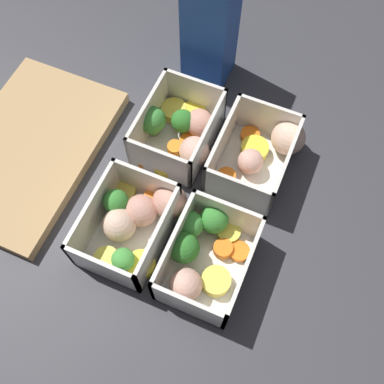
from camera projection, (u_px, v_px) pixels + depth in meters
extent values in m
plane|color=#38383D|center=(192.00, 199.00, 0.62)|extent=(4.00, 4.00, 0.00)
cube|color=silver|center=(208.00, 266.00, 0.58)|extent=(0.13, 0.10, 0.00)
cube|color=silver|center=(244.00, 273.00, 0.54)|extent=(0.13, 0.01, 0.07)
cube|color=silver|center=(174.00, 245.00, 0.56)|extent=(0.13, 0.01, 0.07)
cube|color=silver|center=(188.00, 307.00, 0.52)|extent=(0.01, 0.10, 0.07)
cube|color=silver|center=(227.00, 215.00, 0.57)|extent=(0.00, 0.10, 0.07)
cylinder|color=orange|center=(223.00, 249.00, 0.58)|extent=(0.04, 0.04, 0.01)
cylinder|color=#DBC647|center=(229.00, 232.00, 0.59)|extent=(0.04, 0.04, 0.01)
cylinder|color=#407A37|center=(184.00, 254.00, 0.57)|extent=(0.01, 0.01, 0.02)
sphere|color=#2D7228|center=(184.00, 248.00, 0.55)|extent=(0.04, 0.04, 0.04)
sphere|color=#D19E8C|center=(186.00, 285.00, 0.54)|extent=(0.06, 0.06, 0.04)
cylinder|color=#49883F|center=(213.00, 225.00, 0.59)|extent=(0.01, 0.01, 0.01)
sphere|color=#388433|center=(214.00, 219.00, 0.57)|extent=(0.04, 0.04, 0.04)
cylinder|color=#DBC647|center=(216.00, 281.00, 0.56)|extent=(0.04, 0.04, 0.02)
cylinder|color=orange|center=(239.00, 251.00, 0.58)|extent=(0.03, 0.03, 0.01)
cylinder|color=#519448|center=(190.00, 230.00, 0.59)|extent=(0.01, 0.01, 0.01)
sphere|color=#42933D|center=(190.00, 224.00, 0.57)|extent=(0.03, 0.03, 0.03)
cube|color=silver|center=(250.00, 166.00, 0.64)|extent=(0.13, 0.10, 0.00)
cube|color=silver|center=(285.00, 166.00, 0.60)|extent=(0.13, 0.01, 0.07)
cube|color=silver|center=(222.00, 144.00, 0.62)|extent=(0.13, 0.01, 0.07)
cube|color=silver|center=(236.00, 193.00, 0.59)|extent=(0.00, 0.10, 0.07)
cube|color=silver|center=(268.00, 120.00, 0.64)|extent=(0.01, 0.10, 0.07)
sphere|color=beige|center=(288.00, 138.00, 0.63)|extent=(0.06, 0.06, 0.05)
cylinder|color=orange|center=(241.00, 192.00, 0.61)|extent=(0.04, 0.04, 0.01)
cylinder|color=orange|center=(250.00, 135.00, 0.66)|extent=(0.04, 0.04, 0.01)
cylinder|color=yellow|center=(254.00, 149.00, 0.64)|extent=(0.05, 0.05, 0.02)
cylinder|color=orange|center=(226.00, 178.00, 0.62)|extent=(0.04, 0.04, 0.02)
sphere|color=#D19E8C|center=(250.00, 161.00, 0.62)|extent=(0.05, 0.05, 0.04)
cube|color=silver|center=(130.00, 234.00, 0.60)|extent=(0.13, 0.10, 0.00)
cube|color=silver|center=(159.00, 238.00, 0.56)|extent=(0.13, 0.01, 0.07)
cube|color=silver|center=(95.00, 212.00, 0.57)|extent=(0.13, 0.01, 0.07)
cube|color=silver|center=(103.00, 270.00, 0.54)|extent=(0.01, 0.10, 0.07)
cube|color=silver|center=(148.00, 184.00, 0.59)|extent=(0.00, 0.10, 0.07)
cylinder|color=#DBC647|center=(107.00, 260.00, 0.57)|extent=(0.04, 0.04, 0.01)
cylinder|color=#49883F|center=(118.00, 208.00, 0.60)|extent=(0.01, 0.01, 0.02)
sphere|color=#388433|center=(116.00, 202.00, 0.58)|extent=(0.03, 0.03, 0.03)
sphere|color=beige|center=(119.00, 225.00, 0.58)|extent=(0.04, 0.04, 0.04)
sphere|color=tan|center=(141.00, 211.00, 0.58)|extent=(0.06, 0.06, 0.04)
sphere|color=tan|center=(170.00, 201.00, 0.59)|extent=(0.07, 0.07, 0.05)
cylinder|color=orange|center=(152.00, 199.00, 0.61)|extent=(0.03, 0.03, 0.02)
cylinder|color=#519448|center=(125.00, 263.00, 0.57)|extent=(0.01, 0.01, 0.01)
sphere|color=#42933D|center=(123.00, 259.00, 0.55)|extent=(0.03, 0.03, 0.03)
cylinder|color=#DBC647|center=(122.00, 191.00, 0.61)|extent=(0.05, 0.05, 0.01)
cylinder|color=yellow|center=(141.00, 265.00, 0.57)|extent=(0.05, 0.05, 0.01)
cube|color=silver|center=(178.00, 140.00, 0.66)|extent=(0.13, 0.10, 0.00)
cube|color=silver|center=(208.00, 139.00, 0.62)|extent=(0.13, 0.01, 0.07)
cube|color=silver|center=(148.00, 117.00, 0.64)|extent=(0.13, 0.01, 0.07)
cube|color=silver|center=(159.00, 164.00, 0.61)|extent=(0.00, 0.10, 0.07)
cube|color=silver|center=(195.00, 95.00, 0.66)|extent=(0.01, 0.10, 0.07)
cylinder|color=#407A37|center=(183.00, 128.00, 0.66)|extent=(0.01, 0.01, 0.01)
sphere|color=#2D7228|center=(183.00, 121.00, 0.64)|extent=(0.03, 0.03, 0.03)
cylinder|color=yellow|center=(193.00, 113.00, 0.67)|extent=(0.05, 0.05, 0.01)
cylinder|color=orange|center=(189.00, 141.00, 0.65)|extent=(0.03, 0.03, 0.01)
sphere|color=tan|center=(199.00, 123.00, 0.65)|extent=(0.06, 0.06, 0.04)
cylinder|color=yellow|center=(165.00, 166.00, 0.63)|extent=(0.05, 0.05, 0.01)
cylinder|color=orange|center=(175.00, 148.00, 0.64)|extent=(0.03, 0.03, 0.01)
sphere|color=#D19E8C|center=(194.00, 151.00, 0.62)|extent=(0.06, 0.06, 0.04)
cylinder|color=#519448|center=(153.00, 129.00, 0.66)|extent=(0.01, 0.01, 0.02)
sphere|color=#42933D|center=(152.00, 120.00, 0.64)|extent=(0.04, 0.04, 0.04)
cylinder|color=orange|center=(145.00, 159.00, 0.64)|extent=(0.04, 0.04, 0.01)
cylinder|color=#DBC647|center=(174.00, 110.00, 0.67)|extent=(0.05, 0.05, 0.01)
cube|color=blue|center=(210.00, 27.00, 0.63)|extent=(0.07, 0.07, 0.19)
cube|color=tan|center=(29.00, 150.00, 0.64)|extent=(0.28, 0.18, 0.02)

